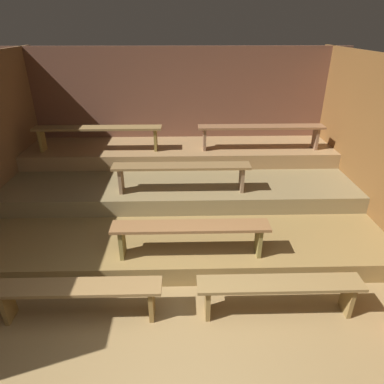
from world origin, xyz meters
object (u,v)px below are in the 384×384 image
Objects in this scene: bench_floor_left at (78,292)px; bench_lower_center at (191,231)px; bench_floor_right at (279,289)px; bench_upper_right at (261,130)px; bench_middle_center at (181,170)px; bench_upper_left at (98,131)px.

bench_floor_left is 0.92× the size of bench_lower_center.
bench_floor_right is 0.77× the size of bench_upper_right.
bench_middle_center is 1.99m from bench_upper_left.
bench_floor_right is 0.77× the size of bench_upper_left.
bench_floor_left is 0.84× the size of bench_middle_center.
bench_floor_left is 2.21m from bench_floor_right.
bench_upper_left is (-1.54, 1.23, 0.28)m from bench_middle_center.
bench_upper_right is at bearing 0.00° from bench_upper_left.
bench_upper_right reaches higher than bench_lower_center.
bench_floor_left is 2.43m from bench_middle_center.
bench_lower_center is 3.09m from bench_upper_left.
bench_lower_center is 1.35m from bench_middle_center.
bench_floor_right is 0.92× the size of bench_lower_center.
bench_lower_center is (1.24, 0.76, 0.28)m from bench_floor_left.
bench_upper_left is 3.03m from bench_upper_right.
bench_floor_right is at bearing 0.00° from bench_floor_left.
bench_upper_left is at bearing 123.02° from bench_lower_center.
bench_upper_right is at bearing 82.86° from bench_floor_right.
bench_upper_left and bench_upper_right have the same top height.
bench_lower_center is (-0.96, 0.76, 0.28)m from bench_floor_right.
bench_upper_left is 1.00× the size of bench_upper_right.
bench_floor_left is 1.48m from bench_lower_center.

